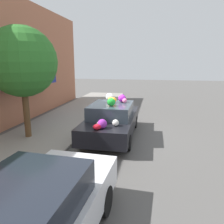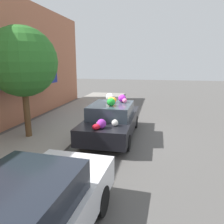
{
  "view_description": "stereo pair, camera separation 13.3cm",
  "coord_description": "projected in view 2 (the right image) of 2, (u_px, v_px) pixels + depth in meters",
  "views": [
    {
      "loc": [
        -8.59,
        -1.82,
        3.08
      ],
      "look_at": [
        0.0,
        -0.14,
        1.05
      ],
      "focal_mm": 35.0,
      "sensor_mm": 36.0,
      "label": 1
    },
    {
      "loc": [
        -8.56,
        -1.95,
        3.08
      ],
      "look_at": [
        0.0,
        -0.14,
        1.05
      ],
      "focal_mm": 35.0,
      "sensor_mm": 36.0,
      "label": 2
    }
  ],
  "objects": [
    {
      "name": "ground_plane",
      "position": [
        109.0,
        136.0,
        9.25
      ],
      "size": [
        60.0,
        60.0,
        0.0
      ],
      "primitive_type": "plane",
      "color": "#565451"
    },
    {
      "name": "sidewalk_curb",
      "position": [
        50.0,
        131.0,
        9.78
      ],
      "size": [
        24.0,
        3.2,
        0.12
      ],
      "color": "gray",
      "rests_on": "ground"
    },
    {
      "name": "building_facade",
      "position": [
        0.0,
        62.0,
        9.63
      ],
      "size": [
        18.0,
        1.2,
        6.2
      ],
      "color": "#B26B4C",
      "rests_on": "ground"
    },
    {
      "name": "street_tree",
      "position": [
        22.0,
        62.0,
        8.23
      ],
      "size": [
        2.64,
        2.64,
        4.27
      ],
      "color": "brown",
      "rests_on": "sidewalk_curb"
    },
    {
      "name": "fire_hydrant",
      "position": [
        89.0,
        113.0,
        11.29
      ],
      "size": [
        0.2,
        0.2,
        0.7
      ],
      "color": "#B2B2B7",
      "rests_on": "sidewalk_curb"
    },
    {
      "name": "art_car",
      "position": [
        112.0,
        120.0,
        9.01
      ],
      "size": [
        4.46,
        1.88,
        1.75
      ],
      "rotation": [
        0.0,
        0.0,
        0.0
      ],
      "color": "black",
      "rests_on": "ground"
    },
    {
      "name": "parked_car_plain",
      "position": [
        25.0,
        221.0,
        3.27
      ],
      "size": [
        4.27,
        1.89,
        1.46
      ],
      "rotation": [
        0.0,
        0.0,
        -0.05
      ],
      "color": "silver",
      "rests_on": "ground"
    }
  ]
}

